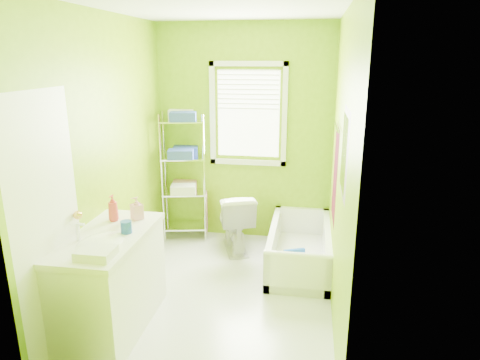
% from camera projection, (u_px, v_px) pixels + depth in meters
% --- Properties ---
extents(ground, '(2.90, 2.90, 0.00)m').
position_uv_depth(ground, '(221.00, 294.00, 4.14)').
color(ground, silver).
rests_on(ground, ground).
extents(room_envelope, '(2.14, 2.94, 2.62)m').
position_uv_depth(room_envelope, '(218.00, 136.00, 3.71)').
color(room_envelope, '#729C07').
rests_on(room_envelope, ground).
extents(window, '(0.92, 0.05, 1.22)m').
position_uv_depth(window, '(248.00, 109.00, 5.03)').
color(window, white).
rests_on(window, ground).
extents(door, '(0.09, 0.80, 2.00)m').
position_uv_depth(door, '(49.00, 231.00, 3.08)').
color(door, white).
rests_on(door, ground).
extents(right_wall_decor, '(0.04, 1.48, 1.17)m').
position_uv_depth(right_wall_decor, '(339.00, 166.00, 3.59)').
color(right_wall_decor, '#460812').
rests_on(right_wall_decor, ground).
extents(bathtub, '(0.65, 1.39, 0.45)m').
position_uv_depth(bathtub, '(299.00, 253.00, 4.67)').
color(bathtub, white).
rests_on(bathtub, ground).
extents(toilet, '(0.61, 0.79, 0.71)m').
position_uv_depth(toilet, '(235.00, 221.00, 5.01)').
color(toilet, white).
rests_on(toilet, ground).
extents(vanity, '(0.57, 1.12, 1.07)m').
position_uv_depth(vanity, '(111.00, 279.00, 3.51)').
color(vanity, white).
rests_on(vanity, ground).
extents(wire_shelf_unit, '(0.58, 0.48, 1.59)m').
position_uv_depth(wire_shelf_unit, '(185.00, 162.00, 5.19)').
color(wire_shelf_unit, silver).
rests_on(wire_shelf_unit, ground).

